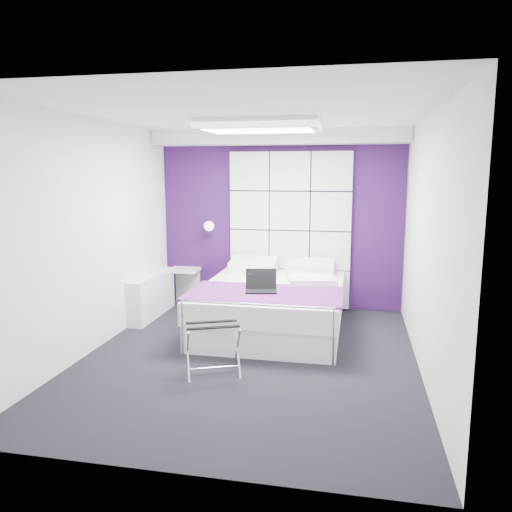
{
  "coord_description": "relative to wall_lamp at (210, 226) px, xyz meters",
  "views": [
    {
      "loc": [
        1.1,
        -5.12,
        2.02
      ],
      "look_at": [
        0.0,
        0.35,
        1.08
      ],
      "focal_mm": 35.0,
      "sensor_mm": 36.0,
      "label": 1
    }
  ],
  "objects": [
    {
      "name": "skylight",
      "position": [
        1.05,
        -1.46,
        1.33
      ],
      "size": [
        1.36,
        0.86,
        0.12
      ],
      "primitive_type": null,
      "color": "white",
      "rests_on": "ceiling"
    },
    {
      "name": "headboard",
      "position": [
        1.2,
        0.08,
        -0.05
      ],
      "size": [
        1.8,
        0.08,
        2.3
      ],
      "primitive_type": null,
      "color": "silver",
      "rests_on": "wall_back"
    },
    {
      "name": "wall_back",
      "position": [
        1.05,
        0.14,
        0.08
      ],
      "size": [
        3.6,
        0.0,
        3.6
      ],
      "primitive_type": "plane",
      "rotation": [
        1.57,
        0.0,
        0.0
      ],
      "color": "white",
      "rests_on": "floor"
    },
    {
      "name": "floor",
      "position": [
        1.05,
        -2.06,
        -1.22
      ],
      "size": [
        4.4,
        4.4,
        0.0
      ],
      "primitive_type": "plane",
      "color": "black",
      "rests_on": "ground"
    },
    {
      "name": "wall_left",
      "position": [
        -0.75,
        -2.06,
        0.08
      ],
      "size": [
        0.0,
        4.4,
        4.4
      ],
      "primitive_type": "plane",
      "rotation": [
        1.57,
        0.0,
        1.57
      ],
      "color": "white",
      "rests_on": "floor"
    },
    {
      "name": "bed",
      "position": [
        1.13,
        -1.02,
        -0.89
      ],
      "size": [
        1.82,
        2.2,
        0.77
      ],
      "color": "white",
      "rests_on": "floor"
    },
    {
      "name": "luggage_rack",
      "position": [
        0.78,
        -2.56,
        -0.96
      ],
      "size": [
        0.52,
        0.38,
        0.51
      ],
      "rotation": [
        0.0,
        0.0,
        0.39
      ],
      "color": "silver",
      "rests_on": "floor"
    },
    {
      "name": "nightstand",
      "position": [
        -0.4,
        -0.04,
        -0.68
      ],
      "size": [
        0.44,
        0.34,
        0.05
      ],
      "primitive_type": "cube",
      "color": "white",
      "rests_on": "wall_back"
    },
    {
      "name": "accent_wall",
      "position": [
        1.05,
        0.13,
        0.08
      ],
      "size": [
        3.58,
        0.02,
        2.58
      ],
      "primitive_type": "cube",
      "color": "#2F0F41",
      "rests_on": "wall_back"
    },
    {
      "name": "laptop",
      "position": [
        1.08,
        -1.5,
        -0.54
      ],
      "size": [
        0.37,
        0.26,
        0.26
      ],
      "rotation": [
        0.0,
        0.0,
        0.2
      ],
      "color": "black",
      "rests_on": "bed"
    },
    {
      "name": "wall_right",
      "position": [
        2.85,
        -2.06,
        0.08
      ],
      "size": [
        0.0,
        4.4,
        4.4
      ],
      "primitive_type": "plane",
      "rotation": [
        1.57,
        0.0,
        -1.57
      ],
      "color": "white",
      "rests_on": "floor"
    },
    {
      "name": "radiator",
      "position": [
        -0.64,
        -0.76,
        -0.92
      ],
      "size": [
        0.22,
        1.2,
        0.6
      ],
      "primitive_type": "cube",
      "color": "white",
      "rests_on": "floor"
    },
    {
      "name": "wall_lamp",
      "position": [
        0.0,
        0.0,
        0.0
      ],
      "size": [
        0.15,
        0.15,
        0.15
      ],
      "primitive_type": "sphere",
      "color": "white",
      "rests_on": "wall_back"
    },
    {
      "name": "soffit",
      "position": [
        1.05,
        -0.11,
        1.28
      ],
      "size": [
        3.58,
        0.5,
        0.2
      ],
      "primitive_type": "cube",
      "color": "white",
      "rests_on": "wall_back"
    },
    {
      "name": "ceiling",
      "position": [
        1.05,
        -2.06,
        1.38
      ],
      "size": [
        4.4,
        4.4,
        0.0
      ],
      "primitive_type": "plane",
      "rotation": [
        3.14,
        0.0,
        0.0
      ],
      "color": "white",
      "rests_on": "wall_back"
    }
  ]
}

